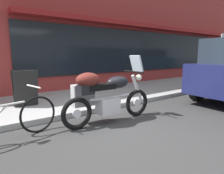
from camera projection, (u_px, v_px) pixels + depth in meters
The scene contains 7 objects.
ground_plane at pixel (113, 131), 3.63m from camera, with size 80.00×80.00×0.00m, color #313131.
storefront_building at pixel (161, 17), 9.84m from camera, with size 20.04×0.90×6.74m.
sidewalk_curb at pixel (216, 79), 10.87m from camera, with size 30.00×2.80×0.12m.
touring_motorcycle at pixel (104, 95), 3.97m from camera, with size 2.12×0.71×1.39m.
parked_bicycle at pixel (7, 120), 3.13m from camera, with size 1.67×0.53×0.93m.
sandwich_board_sign at pixel (25, 88), 4.85m from camera, with size 0.55×0.41×0.90m.
parking_sign_pole at pixel (222, 54), 8.75m from camera, with size 0.44×0.07×2.22m.
Camera 1 is at (-2.05, -2.77, 1.41)m, focal length 31.17 mm.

